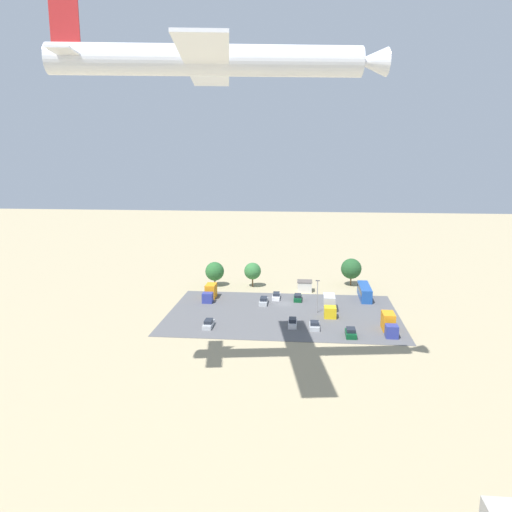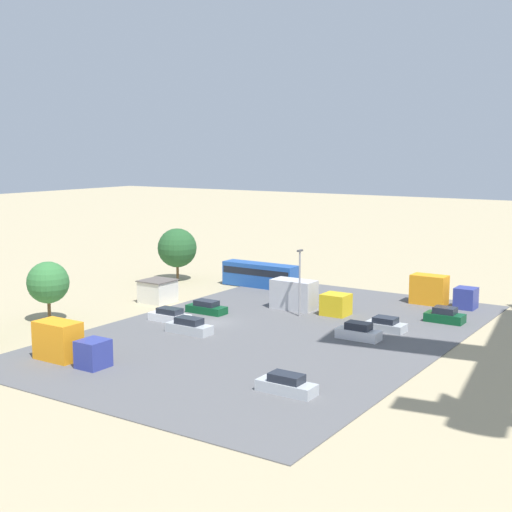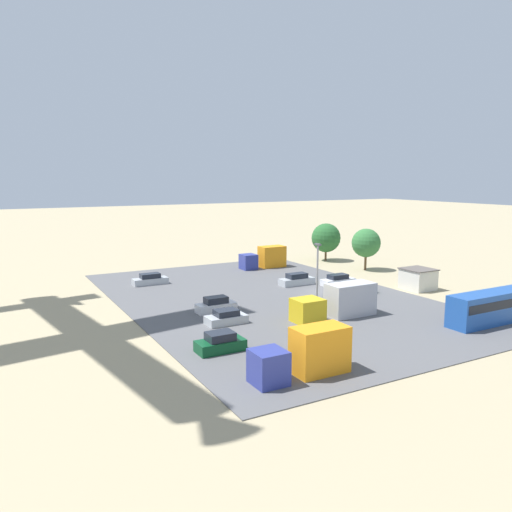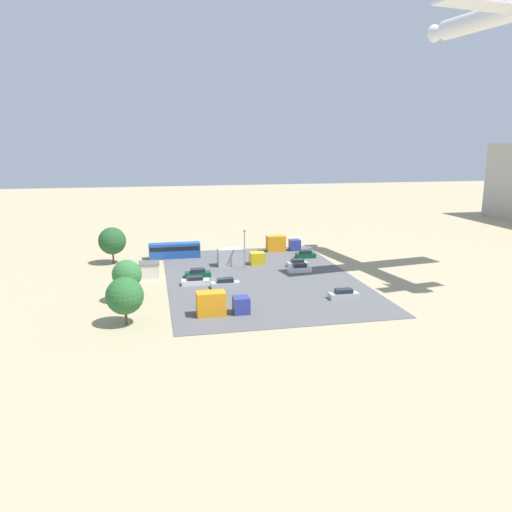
# 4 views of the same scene
# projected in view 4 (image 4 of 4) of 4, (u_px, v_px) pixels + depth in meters

# --- Properties ---
(ground_plane) EXTENTS (400.00, 400.00, 0.00)m
(ground_plane) POSITION_uv_depth(u_px,v_px,m) (218.00, 280.00, 87.68)
(ground_plane) COLOR tan
(parking_lot_surface) EXTENTS (50.07, 33.12, 0.08)m
(parking_lot_surface) POSITION_uv_depth(u_px,v_px,m) (260.00, 278.00, 89.23)
(parking_lot_surface) COLOR #565659
(parking_lot_surface) RESTS_ON ground
(shed_building) EXTENTS (3.81, 3.65, 2.71)m
(shed_building) POSITION_uv_depth(u_px,v_px,m) (149.00, 270.00, 89.50)
(shed_building) COLOR silver
(shed_building) RESTS_ON ground
(bus) EXTENTS (2.53, 10.57, 3.13)m
(bus) POSITION_uv_depth(u_px,v_px,m) (175.00, 250.00, 104.26)
(bus) COLOR #1E4C9E
(bus) RESTS_ON ground
(parked_car_0) EXTENTS (1.80, 4.78, 1.58)m
(parked_car_0) POSITION_uv_depth(u_px,v_px,m) (225.00, 283.00, 83.07)
(parked_car_0) COLOR #ADB2B7
(parked_car_0) RESTS_ON ground
(parked_car_1) EXTENTS (1.72, 4.26, 1.66)m
(parked_car_1) POSITION_uv_depth(u_px,v_px,m) (300.00, 268.00, 92.91)
(parked_car_1) COLOR silver
(parked_car_1) RESTS_ON ground
(parked_car_2) EXTENTS (1.99, 4.01, 1.41)m
(parked_car_2) POSITION_uv_depth(u_px,v_px,m) (297.00, 263.00, 97.31)
(parked_car_2) COLOR #ADB2B7
(parked_car_2) RESTS_ON ground
(parked_car_3) EXTENTS (1.79, 4.65, 1.44)m
(parked_car_3) POSITION_uv_depth(u_px,v_px,m) (195.00, 281.00, 84.68)
(parked_car_3) COLOR silver
(parked_car_3) RESTS_ON ground
(parked_car_4) EXTENTS (1.86, 4.61, 1.43)m
(parked_car_4) POSITION_uv_depth(u_px,v_px,m) (198.00, 273.00, 89.83)
(parked_car_4) COLOR #0C4723
(parked_car_4) RESTS_ON ground
(parked_car_5) EXTENTS (1.99, 4.03, 1.61)m
(parked_car_5) POSITION_uv_depth(u_px,v_px,m) (306.00, 255.00, 104.57)
(parked_car_5) COLOR #0C4723
(parked_car_5) RESTS_ON ground
(parked_car_6) EXTENTS (1.74, 4.61, 1.50)m
(parked_car_6) POSITION_uv_depth(u_px,v_px,m) (344.00, 294.00, 77.23)
(parked_car_6) COLOR #ADB2B7
(parked_car_6) RESTS_ON ground
(parked_truck_0) EXTENTS (2.56, 9.30, 3.37)m
(parked_truck_0) POSITION_uv_depth(u_px,v_px,m) (238.00, 257.00, 98.11)
(parked_truck_0) COLOR gold
(parked_truck_0) RESTS_ON ground
(parked_truck_1) EXTENTS (2.31, 7.57, 3.46)m
(parked_truck_1) POSITION_uv_depth(u_px,v_px,m) (281.00, 244.00, 111.02)
(parked_truck_1) COLOR navy
(parked_truck_1) RESTS_ON ground
(parked_truck_2) EXTENTS (2.37, 7.41, 3.35)m
(parked_truck_2) POSITION_uv_depth(u_px,v_px,m) (220.00, 304.00, 69.74)
(parked_truck_2) COLOR navy
(parked_truck_2) RESTS_ON ground
(tree_near_shed) EXTENTS (5.42, 5.42, 7.32)m
(tree_near_shed) POSITION_uv_depth(u_px,v_px,m) (112.00, 241.00, 99.05)
(tree_near_shed) COLOR brown
(tree_near_shed) RESTS_ON ground
(tree_apron_mid) EXTENTS (4.44, 4.44, 6.47)m
(tree_apron_mid) POSITION_uv_depth(u_px,v_px,m) (127.00, 275.00, 75.13)
(tree_apron_mid) COLOR brown
(tree_apron_mid) RESTS_ON ground
(tree_apron_far) EXTENTS (4.98, 4.98, 6.47)m
(tree_apron_far) POSITION_uv_depth(u_px,v_px,m) (125.00, 296.00, 65.58)
(tree_apron_far) COLOR brown
(tree_apron_far) RESTS_ON ground
(light_pole_lot_centre) EXTENTS (0.90, 0.28, 7.35)m
(light_pole_lot_centre) POSITION_uv_depth(u_px,v_px,m) (245.00, 247.00, 95.12)
(light_pole_lot_centre) COLOR gray
(light_pole_lot_centre) RESTS_ON ground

